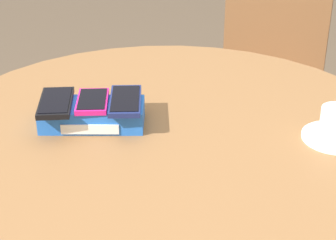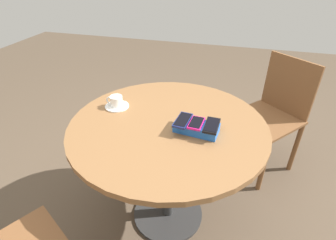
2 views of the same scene
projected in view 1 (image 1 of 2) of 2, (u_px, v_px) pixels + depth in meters
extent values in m
cylinder|color=brown|center=(168.00, 135.00, 1.20)|extent=(1.05, 1.05, 0.03)
cube|color=blue|center=(93.00, 115.00, 1.20)|extent=(0.23, 0.13, 0.05)
cube|color=white|center=(90.00, 129.00, 1.16)|extent=(0.12, 0.02, 0.02)
cube|color=black|center=(56.00, 103.00, 1.18)|extent=(0.07, 0.14, 0.01)
cube|color=black|center=(56.00, 100.00, 1.18)|extent=(0.07, 0.13, 0.00)
cube|color=#D11975|center=(92.00, 101.00, 1.19)|extent=(0.07, 0.12, 0.01)
cube|color=black|center=(92.00, 99.00, 1.18)|extent=(0.07, 0.11, 0.00)
cube|color=navy|center=(125.00, 101.00, 1.19)|extent=(0.08, 0.15, 0.01)
cube|color=black|center=(125.00, 98.00, 1.19)|extent=(0.07, 0.13, 0.00)
cylinder|color=white|center=(336.00, 137.00, 1.15)|extent=(0.14, 0.14, 0.01)
cube|color=brown|center=(258.00, 95.00, 2.03)|extent=(0.56, 0.56, 0.02)
cube|color=brown|center=(276.00, 24.00, 2.10)|extent=(0.35, 0.21, 0.39)
cylinder|color=brown|center=(192.00, 164.00, 2.04)|extent=(0.04, 0.04, 0.45)
cylinder|color=brown|center=(293.00, 186.00, 1.92)|extent=(0.04, 0.04, 0.45)
cylinder|color=brown|center=(222.00, 122.00, 2.35)|extent=(0.04, 0.04, 0.45)
cylinder|color=brown|center=(311.00, 138.00, 2.22)|extent=(0.04, 0.04, 0.45)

